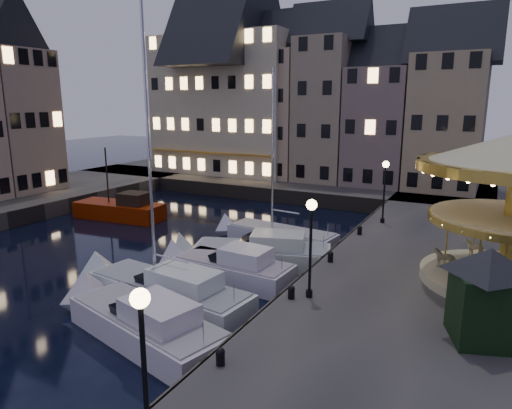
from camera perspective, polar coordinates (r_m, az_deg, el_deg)
The scene contains 27 objects.
ground at distance 22.71m, azimuth -11.97°, elevation -11.65°, with size 160.00×160.00×0.00m, color black.
quay_east at distance 23.38m, azimuth 27.36°, elevation -10.40°, with size 16.00×56.00×1.30m, color #474442.
quay_north at distance 49.48m, azimuth 1.57°, elevation 2.73°, with size 44.00×12.00×1.30m, color #474442.
quaywall_e at distance 24.55m, azimuth 8.26°, elevation -7.95°, with size 0.15×44.00×1.30m, color #47423A.
quaywall_n at distance 43.33m, azimuth 0.44°, elevation 1.29°, with size 48.00×0.15×1.30m, color #47423A.
streetlamp_a at distance 10.61m, azimuth -13.92°, elevation -17.40°, with size 0.44×0.44×4.17m.
streetlamp_b at distance 18.63m, azimuth 6.87°, elevation -3.74°, with size 0.44×0.44×4.17m.
streetlamp_c at distance 31.32m, azimuth 15.79°, elevation 2.62°, with size 0.44×0.44×4.17m.
bollard_a at distance 14.89m, azimuth -4.48°, elevation -18.33°, with size 0.30×0.30×0.57m.
bollard_b at distance 19.23m, azimuth 4.43°, elevation -10.81°, with size 0.30×0.30×0.57m.
bollard_c at distance 23.60m, azimuth 9.30°, elevation -6.39°, with size 0.30×0.30×0.57m.
bollard_d at distance 28.65m, azimuth 12.83°, elevation -3.10°, with size 0.30×0.30×0.57m.
townhouse_na at distance 56.41m, azimuth -8.19°, elevation 11.13°, with size 5.50×8.00×12.80m.
townhouse_nb at distance 53.39m, azimuth -3.36°, elevation 11.68°, with size 6.16×8.00×13.80m.
townhouse_nc at distance 50.53m, azimuth 2.66°, elevation 12.20°, with size 6.82×8.00×14.80m.
townhouse_nd at distance 48.36m, azimuth 8.99°, elevation 12.63°, with size 5.50×8.00×15.80m.
townhouse_ne at distance 46.89m, azimuth 15.34°, elevation 10.50°, with size 6.16×8.00×12.80m.
townhouse_nf at distance 45.93m, azimuth 22.87°, elevation 10.55°, with size 6.82×8.00×13.80m.
townhouse_wc at distance 47.67m, azimuth -28.69°, elevation 10.28°, with size 8.80×5.50×14.20m.
hotel_corner at distance 53.36m, azimuth -3.33°, elevation 13.30°, with size 17.60×9.00×16.80m.
motorboat_b at distance 19.40m, azimuth -14.24°, elevation -14.10°, with size 8.66×4.44×2.15m.
motorboat_c at distance 22.10m, azimuth -11.60°, elevation -10.40°, with size 9.51×3.41×12.58m.
motorboat_d at distance 24.46m, azimuth -3.64°, elevation -7.94°, with size 7.40×2.73×2.15m.
motorboat_e at distance 26.57m, azimuth -0.15°, elevation -6.19°, with size 8.88×5.13×2.15m.
motorboat_f at distance 30.39m, azimuth 2.27°, elevation -3.97°, with size 8.49×3.06×11.21m.
red_fishing_boat at distance 38.33m, azimuth -16.51°, elevation -0.70°, with size 7.58×3.28×5.91m.
ticket_kiosk at distance 17.13m, azimuth 27.05°, elevation -8.29°, with size 3.21×3.21×3.76m.
Camera 1 is at (13.50, -15.72, 9.29)m, focal length 32.00 mm.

